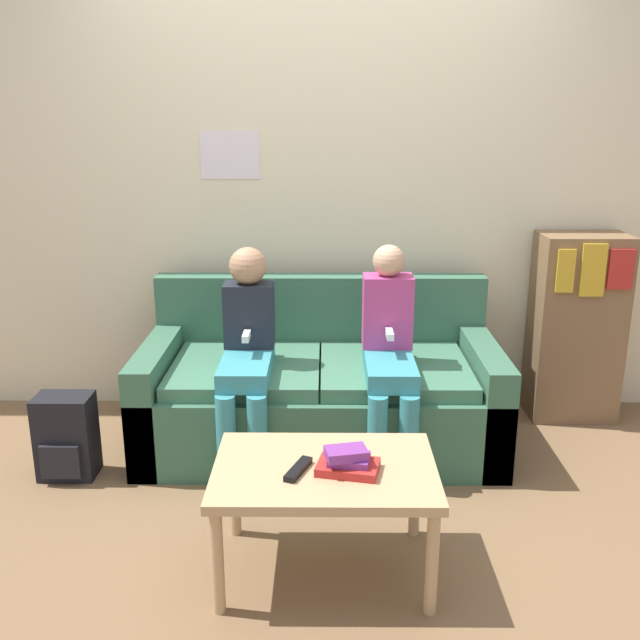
% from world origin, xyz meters
% --- Properties ---
extents(ground_plane, '(10.00, 10.00, 0.00)m').
position_xyz_m(ground_plane, '(0.00, 0.00, 0.00)').
color(ground_plane, brown).
extents(wall_back, '(8.00, 0.06, 2.60)m').
position_xyz_m(wall_back, '(-0.00, 1.10, 1.30)').
color(wall_back, beige).
rests_on(wall_back, ground_plane).
extents(couch, '(1.78, 0.89, 0.81)m').
position_xyz_m(couch, '(0.00, 0.56, 0.27)').
color(couch, '#38664C').
rests_on(couch, ground_plane).
extents(coffee_table, '(0.81, 0.55, 0.43)m').
position_xyz_m(coffee_table, '(0.02, -0.55, 0.38)').
color(coffee_table, tan).
rests_on(coffee_table, ground_plane).
extents(person_left, '(0.24, 0.59, 1.04)m').
position_xyz_m(person_left, '(-0.35, 0.35, 0.58)').
color(person_left, teal).
rests_on(person_left, ground_plane).
extents(person_right, '(0.24, 0.59, 1.05)m').
position_xyz_m(person_right, '(0.33, 0.35, 0.58)').
color(person_right, teal).
rests_on(person_right, ground_plane).
extents(tv_remote, '(0.10, 0.17, 0.02)m').
position_xyz_m(tv_remote, '(-0.07, -0.59, 0.44)').
color(tv_remote, black).
rests_on(tv_remote, coffee_table).
extents(book_stack, '(0.24, 0.19, 0.09)m').
position_xyz_m(book_stack, '(0.11, -0.58, 0.47)').
color(book_stack, red).
rests_on(book_stack, coffee_table).
extents(bookshelf, '(0.47, 0.32, 1.03)m').
position_xyz_m(bookshelf, '(1.41, 0.90, 0.52)').
color(bookshelf, brown).
rests_on(bookshelf, ground_plane).
extents(backpack, '(0.26, 0.21, 0.40)m').
position_xyz_m(backpack, '(-1.19, 0.17, 0.20)').
color(backpack, black).
rests_on(backpack, ground_plane).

